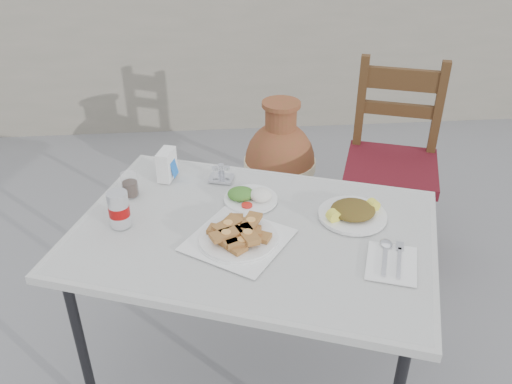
{
  "coord_description": "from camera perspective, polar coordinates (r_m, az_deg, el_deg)",
  "views": [
    {
      "loc": [
        -0.04,
        -1.61,
        1.84
      ],
      "look_at": [
        0.1,
        -0.02,
        0.87
      ],
      "focal_mm": 38.0,
      "sensor_mm": 36.0,
      "label": 1
    }
  ],
  "objects": [
    {
      "name": "ground",
      "position": [
        2.45,
        -2.42,
        -17.47
      ],
      "size": [
        80.0,
        80.0,
        0.0
      ],
      "primitive_type": "plane",
      "color": "slate",
      "rests_on": "ground"
    },
    {
      "name": "cafe_table",
      "position": [
        1.91,
        -0.3,
        -5.15
      ],
      "size": [
        1.45,
        1.2,
        0.75
      ],
      "rotation": [
        0.0,
        0.0,
        -0.34
      ],
      "color": "black",
      "rests_on": "ground"
    },
    {
      "name": "pide_plate",
      "position": [
        1.81,
        -1.91,
        -4.38
      ],
      "size": [
        0.42,
        0.42,
        0.06
      ],
      "rotation": [
        0.0,
        0.0,
        -0.61
      ],
      "color": "white",
      "rests_on": "cafe_table"
    },
    {
      "name": "salad_rice_plate",
      "position": [
        2.02,
        -0.63,
        -0.45
      ],
      "size": [
        0.2,
        0.2,
        0.05
      ],
      "color": "white",
      "rests_on": "cafe_table"
    },
    {
      "name": "salad_chopped_plate",
      "position": [
        1.96,
        10.15,
        -2.08
      ],
      "size": [
        0.25,
        0.25,
        0.05
      ],
      "color": "white",
      "rests_on": "cafe_table"
    },
    {
      "name": "soda_can",
      "position": [
        1.92,
        -14.23,
        -1.75
      ],
      "size": [
        0.07,
        0.07,
        0.13
      ],
      "color": "silver",
      "rests_on": "cafe_table"
    },
    {
      "name": "cola_glass",
      "position": [
        2.1,
        -13.12,
        0.67
      ],
      "size": [
        0.06,
        0.06,
        0.09
      ],
      "color": "white",
      "rests_on": "cafe_table"
    },
    {
      "name": "napkin_holder",
      "position": [
        2.18,
        -9.37,
        2.87
      ],
      "size": [
        0.08,
        0.11,
        0.12
      ],
      "rotation": [
        0.0,
        0.0,
        -0.31
      ],
      "color": "white",
      "rests_on": "cafe_table"
    },
    {
      "name": "condiment_caddy",
      "position": [
        2.16,
        -3.68,
        1.81
      ],
      "size": [
        0.11,
        0.1,
        0.07
      ],
      "rotation": [
        0.0,
        0.0,
        -0.29
      ],
      "color": "silver",
      "rests_on": "cafe_table"
    },
    {
      "name": "cutlery_napkin",
      "position": [
        1.79,
        14.03,
        -6.9
      ],
      "size": [
        0.21,
        0.24,
        0.02
      ],
      "rotation": [
        0.0,
        0.0,
        -0.34
      ],
      "color": "white",
      "rests_on": "cafe_table"
    },
    {
      "name": "chair",
      "position": [
        2.86,
        14.11,
        3.16
      ],
      "size": [
        0.57,
        0.57,
        1.02
      ],
      "rotation": [
        0.0,
        0.0,
        -0.33
      ],
      "color": "#3C2110",
      "rests_on": "ground"
    },
    {
      "name": "terracotta_urn",
      "position": [
        3.15,
        2.51,
        2.88
      ],
      "size": [
        0.42,
        0.42,
        0.72
      ],
      "color": "brown",
      "rests_on": "ground"
    },
    {
      "name": "back_wall",
      "position": [
        4.29,
        -4.35,
        14.58
      ],
      "size": [
        6.0,
        0.25,
        1.2
      ],
      "primitive_type": "cube",
      "color": "gray",
      "rests_on": "ground"
    }
  ]
}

